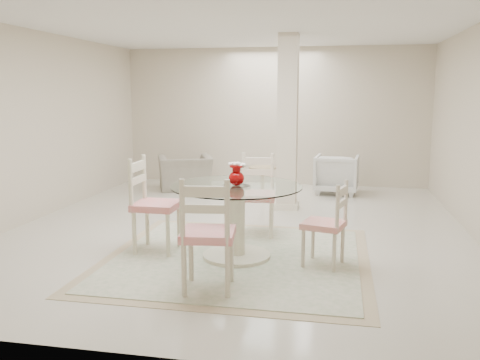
% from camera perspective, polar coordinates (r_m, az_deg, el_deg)
% --- Properties ---
extents(ground, '(7.00, 7.00, 0.00)m').
position_cam_1_polar(ground, '(6.96, -0.01, -5.35)').
color(ground, beige).
rests_on(ground, ground).
extents(room_shell, '(6.02, 7.02, 2.71)m').
position_cam_1_polar(room_shell, '(6.72, -0.01, 10.11)').
color(room_shell, beige).
rests_on(room_shell, ground).
extents(column, '(0.30, 0.30, 2.70)m').
position_cam_1_polar(column, '(7.95, 5.37, 6.36)').
color(column, beige).
rests_on(column, ground).
extents(area_rug, '(2.89, 2.89, 0.02)m').
position_cam_1_polar(area_rug, '(5.70, -0.39, -8.71)').
color(area_rug, tan).
rests_on(area_rug, ground).
extents(dining_table, '(1.43, 1.43, 0.82)m').
position_cam_1_polar(dining_table, '(5.58, -0.40, -4.71)').
color(dining_table, beige).
rests_on(dining_table, ground).
extents(red_vase, '(0.20, 0.17, 0.26)m').
position_cam_1_polar(red_vase, '(5.48, -0.39, 0.63)').
color(red_vase, '#A30506').
rests_on(red_vase, dining_table).
extents(dining_chair_east, '(0.49, 0.49, 1.01)m').
position_cam_1_polar(dining_chair_east, '(5.37, 10.07, -4.23)').
color(dining_chair_east, beige).
rests_on(dining_chair_east, ground).
extents(dining_chair_north, '(0.50, 0.50, 1.15)m').
position_cam_1_polar(dining_chair_north, '(6.51, 1.95, -0.94)').
color(dining_chair_north, '#F7E8CB').
rests_on(dining_chair_north, ground).
extents(dining_chair_west, '(0.49, 0.48, 1.21)m').
position_cam_1_polar(dining_chair_west, '(5.89, -10.09, -1.93)').
color(dining_chair_west, beige).
rests_on(dining_chair_west, ground).
extents(dining_chair_south, '(0.53, 0.53, 1.19)m').
position_cam_1_polar(dining_chair_south, '(4.58, -3.73, -5.26)').
color(dining_chair_south, beige).
rests_on(dining_chair_south, ground).
extents(recliner_taupe, '(1.23, 1.16, 0.64)m').
position_cam_1_polar(recliner_taupe, '(9.71, -6.19, 0.82)').
color(recliner_taupe, gray).
rests_on(recliner_taupe, ground).
extents(armchair_white, '(0.82, 0.84, 0.71)m').
position_cam_1_polar(armchair_white, '(9.43, 10.80, 0.67)').
color(armchair_white, white).
rests_on(armchair_white, ground).
extents(side_table, '(0.49, 0.49, 0.51)m').
position_cam_1_polar(side_table, '(9.14, 2.55, -0.21)').
color(side_table, tan).
rests_on(side_table, ground).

